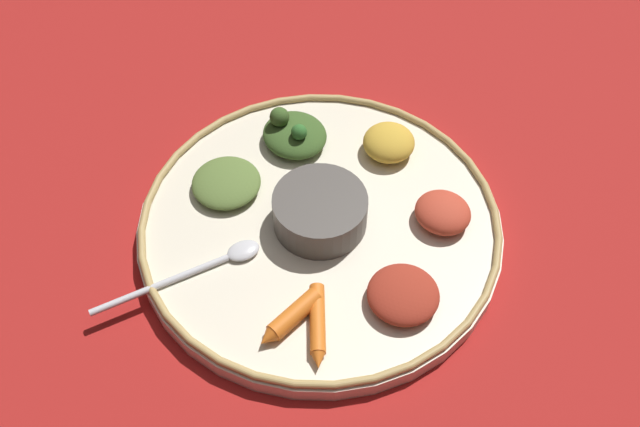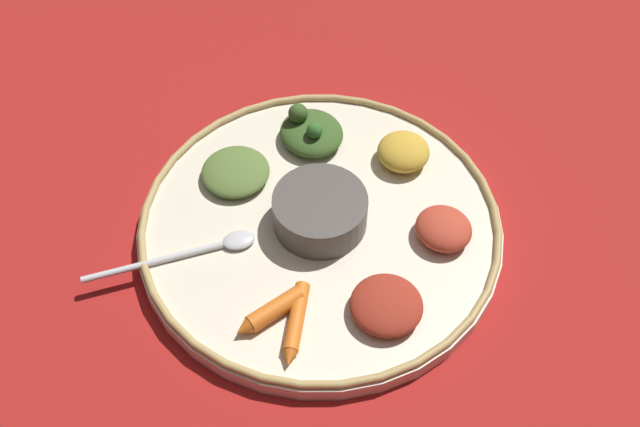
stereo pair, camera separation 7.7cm
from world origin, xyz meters
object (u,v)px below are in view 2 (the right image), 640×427
(spoon, at_px, (197,251))
(carrot_outer, at_px, (296,323))
(greens_pile, at_px, (311,131))
(center_bowl, at_px, (320,210))
(carrot_near_spoon, at_px, (270,312))

(spoon, relative_size, carrot_outer, 1.93)
(spoon, xyz_separation_m, greens_pile, (-0.17, 0.10, 0.01))
(spoon, distance_m, carrot_outer, 0.13)
(spoon, xyz_separation_m, carrot_outer, (0.08, 0.11, 0.00))
(center_bowl, height_order, spoon, center_bowl)
(greens_pile, relative_size, carrot_near_spoon, 1.57)
(center_bowl, relative_size, carrot_outer, 1.12)
(greens_pile, bearing_deg, spoon, -30.50)
(greens_pile, relative_size, carrot_outer, 1.18)
(center_bowl, distance_m, greens_pile, 0.12)
(center_bowl, bearing_deg, greens_pile, -169.51)
(center_bowl, relative_size, spoon, 0.58)
(spoon, relative_size, greens_pile, 1.64)
(greens_pile, bearing_deg, center_bowl, 10.49)
(carrot_near_spoon, bearing_deg, greens_pile, 176.33)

